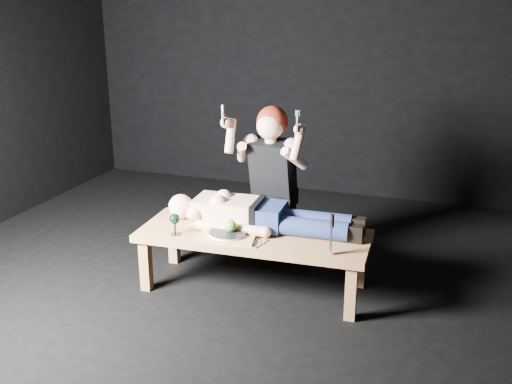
% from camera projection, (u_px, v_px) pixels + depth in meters
% --- Properties ---
extents(ground, '(5.00, 5.00, 0.00)m').
position_uv_depth(ground, '(219.00, 283.00, 4.64)').
color(ground, black).
rests_on(ground, ground).
extents(back_wall, '(5.00, 0.00, 5.00)m').
position_uv_depth(back_wall, '(307.00, 55.00, 6.40)').
color(back_wall, black).
rests_on(back_wall, ground).
extents(table, '(1.73, 0.72, 0.45)m').
position_uv_depth(table, '(254.00, 260.00, 4.49)').
color(table, tan).
rests_on(table, ground).
extents(lying_man, '(1.63, 0.57, 0.25)m').
position_uv_depth(lying_man, '(264.00, 212.00, 4.47)').
color(lying_man, beige).
rests_on(lying_man, table).
extents(kneeling_woman, '(0.78, 0.86, 1.35)m').
position_uv_depth(kneeling_woman, '(276.00, 183.00, 4.84)').
color(kneeling_woman, black).
rests_on(kneeling_woman, ground).
extents(serving_tray, '(0.45, 0.36, 0.02)m').
position_uv_depth(serving_tray, '(228.00, 236.00, 4.33)').
color(serving_tray, tan).
rests_on(serving_tray, table).
extents(plate, '(0.31, 0.31, 0.02)m').
position_uv_depth(plate, '(228.00, 233.00, 4.32)').
color(plate, white).
rests_on(plate, serving_tray).
extents(apple, '(0.09, 0.09, 0.09)m').
position_uv_depth(apple, '(231.00, 226.00, 4.31)').
color(apple, '#4EA12A').
rests_on(apple, plate).
extents(goblet, '(0.08, 0.08, 0.16)m').
position_uv_depth(goblet, '(175.00, 224.00, 4.37)').
color(goblet, black).
rests_on(goblet, table).
extents(fork_flat, '(0.06, 0.18, 0.01)m').
position_uv_depth(fork_flat, '(198.00, 236.00, 4.35)').
color(fork_flat, '#B2B2B7').
rests_on(fork_flat, table).
extents(knife_flat, '(0.06, 0.18, 0.01)m').
position_uv_depth(knife_flat, '(261.00, 244.00, 4.21)').
color(knife_flat, '#B2B2B7').
rests_on(knife_flat, table).
extents(spoon_flat, '(0.13, 0.14, 0.01)m').
position_uv_depth(spoon_flat, '(258.00, 240.00, 4.28)').
color(spoon_flat, '#B2B2B7').
rests_on(spoon_flat, table).
extents(carving_knife, '(0.04, 0.04, 0.29)m').
position_uv_depth(carving_knife, '(332.00, 235.00, 4.01)').
color(carving_knife, '#B2B2B7').
rests_on(carving_knife, table).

